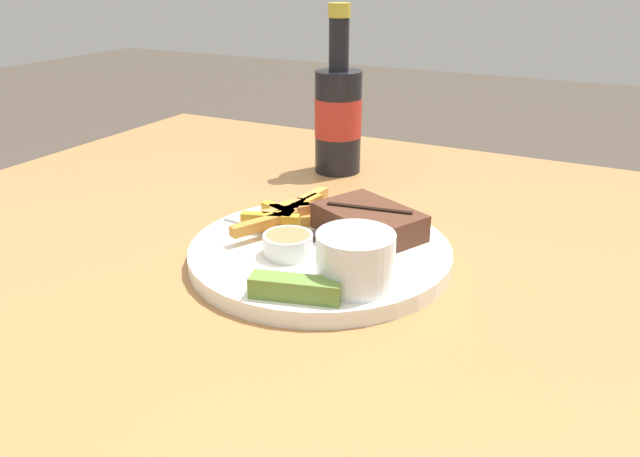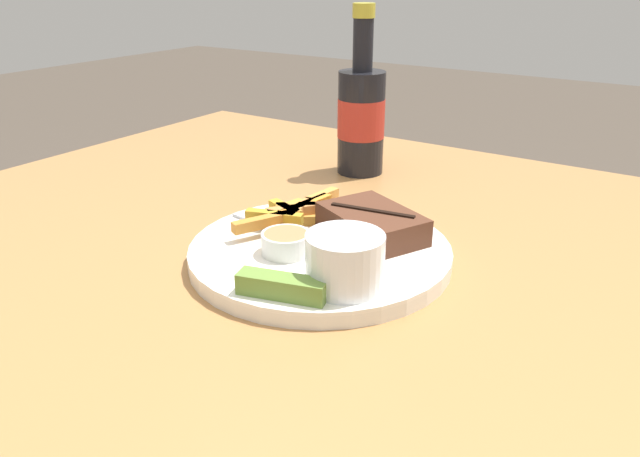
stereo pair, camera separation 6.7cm
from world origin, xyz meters
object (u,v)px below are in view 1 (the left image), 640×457
(steak_portion, at_px, (369,222))
(knife_utensil, at_px, (331,231))
(dipping_sauce_cup, at_px, (288,243))
(pickle_spear, at_px, (295,288))
(dinner_plate, at_px, (320,253))
(fork_utensil, at_px, (267,229))
(beer_bottle, at_px, (338,115))
(coleslaw_cup, at_px, (355,256))

(steak_portion, distance_m, knife_utensil, 0.04)
(dipping_sauce_cup, distance_m, pickle_spear, 0.09)
(dinner_plate, xyz_separation_m, dipping_sauce_cup, (-0.02, -0.04, 0.02))
(fork_utensil, xyz_separation_m, beer_bottle, (-0.05, 0.29, 0.07))
(coleslaw_cup, relative_size, fork_utensil, 0.55)
(dinner_plate, relative_size, dipping_sauce_cup, 5.43)
(knife_utensil, bearing_deg, steak_portion, -47.04)
(pickle_spear, height_order, knife_utensil, pickle_spear)
(pickle_spear, distance_m, beer_bottle, 0.44)
(dipping_sauce_cup, xyz_separation_m, beer_bottle, (-0.10, 0.33, 0.06))
(dinner_plate, height_order, knife_utensil, knife_utensil)
(coleslaw_cup, xyz_separation_m, knife_utensil, (-0.07, 0.10, -0.03))
(steak_portion, bearing_deg, dinner_plate, -123.27)
(dinner_plate, bearing_deg, knife_utensil, 96.28)
(dinner_plate, distance_m, beer_bottle, 0.33)
(fork_utensil, distance_m, beer_bottle, 0.30)
(coleslaw_cup, height_order, knife_utensil, coleslaw_cup)
(fork_utensil, xyz_separation_m, knife_utensil, (0.07, 0.03, 0.00))
(dipping_sauce_cup, relative_size, pickle_spear, 0.60)
(fork_utensil, relative_size, knife_utensil, 0.83)
(dipping_sauce_cup, height_order, beer_bottle, beer_bottle)
(pickle_spear, bearing_deg, knife_utensil, 103.93)
(dipping_sauce_cup, height_order, knife_utensil, dipping_sauce_cup)
(knife_utensil, height_order, beer_bottle, beer_bottle)
(steak_portion, xyz_separation_m, beer_bottle, (-0.16, 0.24, 0.06))
(fork_utensil, bearing_deg, dipping_sauce_cup, -32.36)
(beer_bottle, bearing_deg, knife_utensil, -65.70)
(pickle_spear, bearing_deg, coleslaw_cup, 52.45)
(dinner_plate, height_order, beer_bottle, beer_bottle)
(dinner_plate, bearing_deg, coleslaw_cup, -42.27)
(coleslaw_cup, height_order, fork_utensil, coleslaw_cup)
(steak_portion, height_order, knife_utensil, steak_portion)
(coleslaw_cup, height_order, beer_bottle, beer_bottle)
(dinner_plate, xyz_separation_m, coleslaw_cup, (0.07, -0.06, 0.04))
(pickle_spear, xyz_separation_m, fork_utensil, (-0.11, 0.12, -0.01))
(dinner_plate, relative_size, knife_utensil, 1.75)
(coleslaw_cup, xyz_separation_m, fork_utensil, (-0.14, 0.07, -0.03))
(pickle_spear, height_order, beer_bottle, beer_bottle)
(dinner_plate, distance_m, knife_utensil, 0.04)
(beer_bottle, bearing_deg, pickle_spear, -69.27)
(pickle_spear, distance_m, knife_utensil, 0.15)
(pickle_spear, relative_size, fork_utensil, 0.65)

